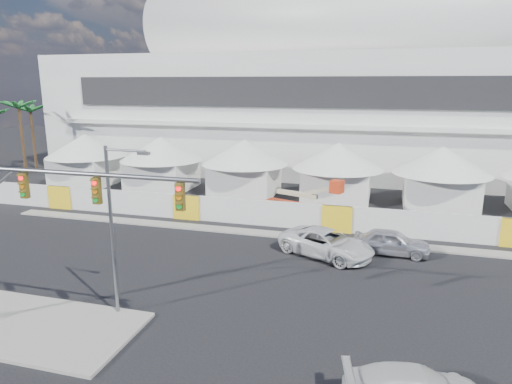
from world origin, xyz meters
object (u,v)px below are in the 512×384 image
(boom_lift, at_px, (292,204))
(pickup_curb, at_px, (326,243))
(streetlight_median, at_px, (115,220))
(sedan_silver, at_px, (391,242))
(traffic_mast, at_px, (11,229))

(boom_lift, bearing_deg, pickup_curb, -45.37)
(streetlight_median, bearing_deg, sedan_silver, 43.30)
(pickup_curb, height_order, streetlight_median, streetlight_median)
(traffic_mast, relative_size, boom_lift, 1.58)
(sedan_silver, xyz_separation_m, streetlight_median, (-12.41, -11.70, 3.90))
(pickup_curb, distance_m, traffic_mast, 17.79)
(pickup_curb, bearing_deg, sedan_silver, -45.29)
(pickup_curb, xyz_separation_m, traffic_mast, (-11.91, -12.63, 3.87))
(pickup_curb, bearing_deg, boom_lift, 49.50)
(pickup_curb, relative_size, streetlight_median, 0.77)
(sedan_silver, bearing_deg, traffic_mast, 133.63)
(sedan_silver, relative_size, pickup_curb, 0.78)
(sedan_silver, height_order, traffic_mast, traffic_mast)
(streetlight_median, xyz_separation_m, boom_lift, (4.54, 18.65, -3.77))
(pickup_curb, relative_size, boom_lift, 0.85)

